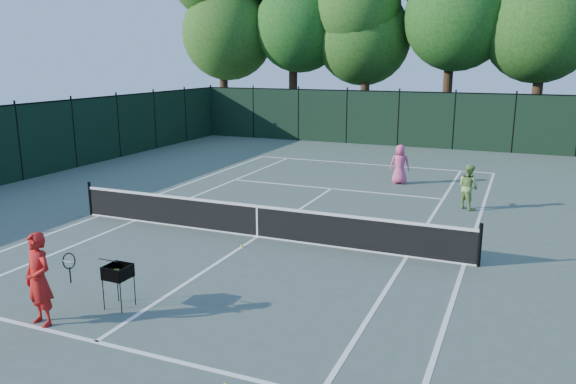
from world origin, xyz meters
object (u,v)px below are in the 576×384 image
at_px(ball_hopper, 118,272).
at_px(player_pink, 400,164).
at_px(loose_ball_midcourt, 242,246).
at_px(coach, 39,279).
at_px(player_green, 468,187).

bearing_deg(ball_hopper, player_pink, 80.80).
bearing_deg(player_pink, loose_ball_midcourt, 64.29).
relative_size(player_pink, ball_hopper, 1.76).
bearing_deg(player_pink, coach, 63.84).
distance_m(coach, player_pink, 14.96).
relative_size(coach, loose_ball_midcourt, 25.84).
xyz_separation_m(player_pink, ball_hopper, (-2.69, -13.40, -0.04)).
distance_m(player_green, ball_hopper, 11.85).
bearing_deg(coach, player_pink, 88.00).
bearing_deg(coach, ball_hopper, 65.05).
xyz_separation_m(player_pink, player_green, (2.85, -2.93, -0.04)).
relative_size(player_pink, player_green, 1.05).
xyz_separation_m(coach, player_green, (6.37, 11.61, -0.15)).
distance_m(player_pink, player_green, 4.08).
height_order(coach, player_green, coach).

